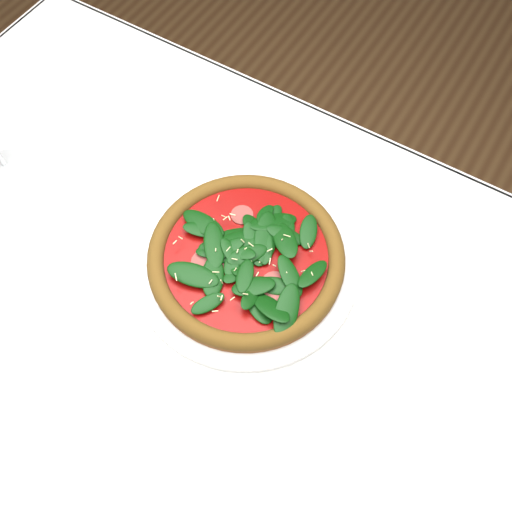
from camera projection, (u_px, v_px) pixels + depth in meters
The scene contains 4 objects.
ground at pixel (215, 406), 1.50m from camera, with size 6.00×6.00×0.00m, color brown.
dining_table at pixel (189, 307), 0.93m from camera, with size 1.21×0.81×0.75m.
plate at pixel (246, 262), 0.85m from camera, with size 0.34×0.34×0.01m.
pizza at pixel (246, 255), 0.83m from camera, with size 0.31×0.31×0.04m.
Camera 1 is at (0.29, -0.26, 1.50)m, focal length 40.00 mm.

